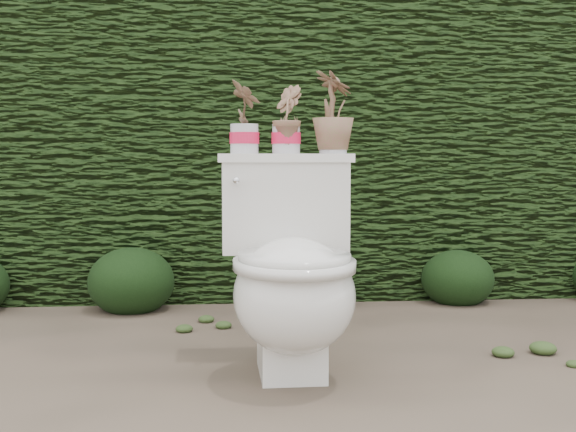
{
  "coord_description": "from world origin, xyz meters",
  "views": [
    {
      "loc": [
        -0.37,
        -2.64,
        0.75
      ],
      "look_at": [
        -0.16,
        -0.04,
        0.55
      ],
      "focal_mm": 45.0,
      "sensor_mm": 36.0,
      "label": 1
    }
  ],
  "objects": [
    {
      "name": "ground",
      "position": [
        0.0,
        0.0,
        0.0
      ],
      "size": [
        60.0,
        60.0,
        0.0
      ],
      "primitive_type": "plane",
      "color": "brown",
      "rests_on": "ground"
    },
    {
      "name": "hedge",
      "position": [
        0.0,
        1.6,
        0.8
      ],
      "size": [
        8.0,
        1.0,
        1.6
      ],
      "primitive_type": "cube",
      "color": "#264115",
      "rests_on": "ground"
    },
    {
      "name": "house_wall",
      "position": [
        0.6,
        6.0,
        2.0
      ],
      "size": [
        8.0,
        3.5,
        4.0
      ],
      "primitive_type": "cube",
      "color": "silver",
      "rests_on": "ground"
    },
    {
      "name": "toilet",
      "position": [
        -0.15,
        -0.18,
        0.36
      ],
      "size": [
        0.5,
        0.69,
        0.78
      ],
      "rotation": [
        0.0,
        0.0,
        0.02
      ],
      "color": "silver",
      "rests_on": "ground"
    },
    {
      "name": "potted_plant_left",
      "position": [
        -0.31,
        0.06,
        0.9
      ],
      "size": [
        0.14,
        0.16,
        0.26
      ],
      "primitive_type": "imported",
      "rotation": [
        0.0,
        0.0,
        2.01
      ],
      "color": "#3D7D26",
      "rests_on": "toilet"
    },
    {
      "name": "potted_plant_center",
      "position": [
        -0.15,
        0.06,
        0.9
      ],
      "size": [
        0.12,
        0.14,
        0.24
      ],
      "primitive_type": "imported",
      "rotation": [
        0.0,
        0.0,
        1.67
      ],
      "color": "#3D7D26",
      "rests_on": "toilet"
    },
    {
      "name": "potted_plant_right",
      "position": [
        0.02,
        0.06,
        0.92
      ],
      "size": [
        0.21,
        0.21,
        0.29
      ],
      "primitive_type": "imported",
      "rotation": [
        0.0,
        0.0,
        1.92
      ],
      "color": "#3D7D26",
      "rests_on": "toilet"
    },
    {
      "name": "liriope_clump_2",
      "position": [
        -0.86,
        0.99,
        0.17
      ],
      "size": [
        0.43,
        0.43,
        0.35
      ],
      "primitive_type": "ellipsoid",
      "color": "black",
      "rests_on": "ground"
    },
    {
      "name": "liriope_clump_3",
      "position": [
        0.07,
        1.01,
        0.15
      ],
      "size": [
        0.38,
        0.38,
        0.3
      ],
      "primitive_type": "ellipsoid",
      "color": "black",
      "rests_on": "ground"
    },
    {
      "name": "liriope_clump_4",
      "position": [
        0.83,
        1.06,
        0.15
      ],
      "size": [
        0.38,
        0.38,
        0.31
      ],
      "primitive_type": "ellipsoid",
      "color": "black",
      "rests_on": "ground"
    }
  ]
}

